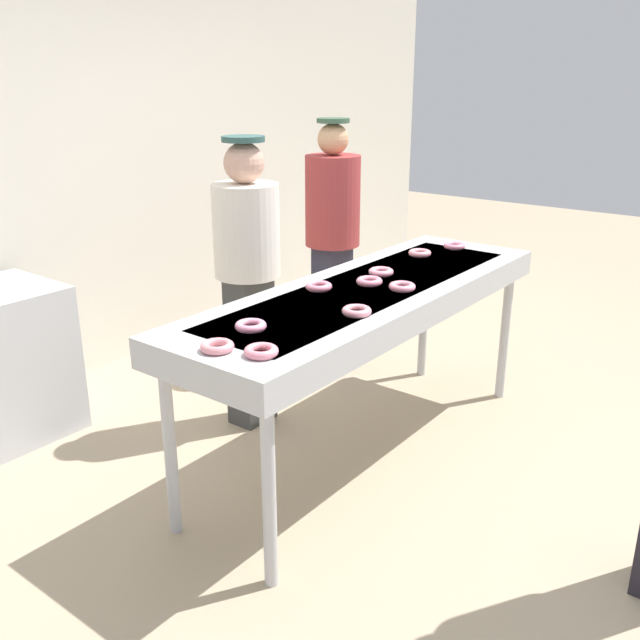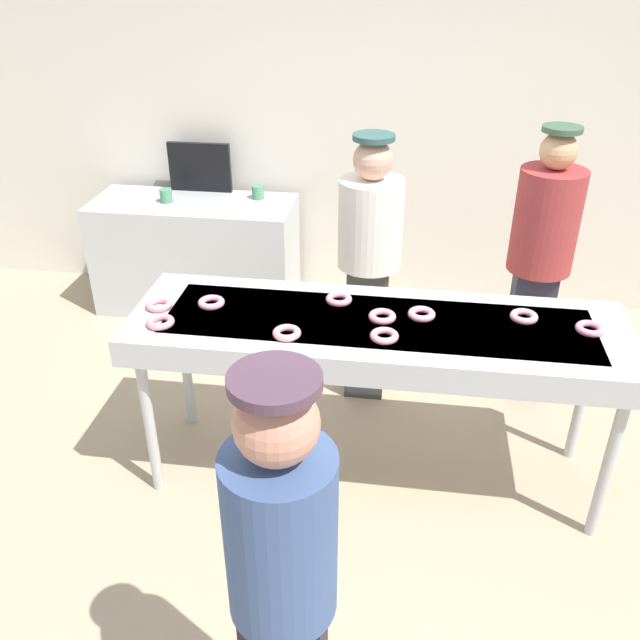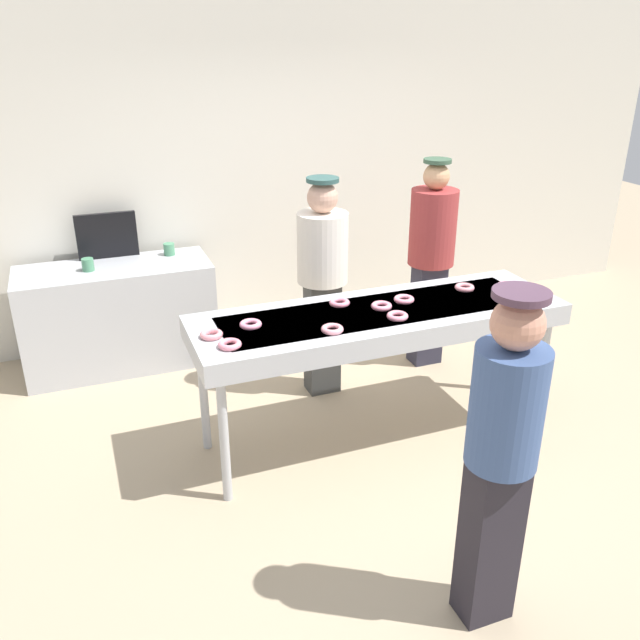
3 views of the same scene
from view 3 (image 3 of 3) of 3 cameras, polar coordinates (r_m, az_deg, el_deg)
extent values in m
plane|color=tan|center=(4.65, 4.73, -9.95)|extent=(16.00, 16.00, 0.00)
cube|color=silver|center=(6.04, -4.02, 12.80)|extent=(8.00, 0.12, 2.88)
cube|color=#B7BABF|center=(4.23, 5.12, 0.02)|extent=(2.41, 0.73, 0.14)
cube|color=slate|center=(4.22, 5.14, 0.37)|extent=(2.05, 0.51, 0.08)
cylinder|color=#B7BABF|center=(3.90, -8.25, -10.33)|extent=(0.06, 0.06, 0.81)
cylinder|color=#B7BABF|center=(4.79, 18.49, -4.57)|extent=(0.06, 0.06, 0.81)
cylinder|color=#B7BABF|center=(4.38, -10.01, -6.34)|extent=(0.06, 0.06, 0.81)
cylinder|color=#B7BABF|center=(5.19, 14.61, -1.84)|extent=(0.06, 0.06, 0.81)
torus|color=pink|center=(4.34, 7.26, 1.78)|extent=(0.15, 0.15, 0.03)
torus|color=pink|center=(4.22, 5.33, 1.21)|extent=(0.15, 0.15, 0.03)
torus|color=pink|center=(3.96, -6.00, -0.37)|extent=(0.18, 0.18, 0.03)
torus|color=pink|center=(3.88, 1.07, -0.80)|extent=(0.14, 0.14, 0.03)
torus|color=pink|center=(4.62, 12.36, 2.76)|extent=(0.18, 0.18, 0.03)
torus|color=pink|center=(4.08, 6.69, 0.34)|extent=(0.18, 0.18, 0.03)
torus|color=pink|center=(3.86, -9.35, -1.24)|extent=(0.16, 0.16, 0.03)
torus|color=pink|center=(4.26, 1.69, 1.51)|extent=(0.14, 0.14, 0.03)
torus|color=pink|center=(4.72, 15.82, 2.86)|extent=(0.14, 0.14, 0.03)
torus|color=pink|center=(3.72, -7.79, -2.10)|extent=(0.17, 0.17, 0.03)
cube|color=#3A3B3A|center=(5.00, 0.20, -1.47)|extent=(0.24, 0.18, 0.90)
cylinder|color=silver|center=(4.74, 0.21, 6.24)|extent=(0.37, 0.37, 0.51)
sphere|color=tan|center=(4.65, 0.22, 10.51)|extent=(0.22, 0.22, 0.22)
cylinder|color=#2D4E4B|center=(4.62, 0.22, 12.01)|extent=(0.23, 0.23, 0.03)
cube|color=#282838|center=(5.52, 9.20, 0.56)|extent=(0.24, 0.18, 0.87)
cylinder|color=#993333|center=(5.28, 9.71, 7.88)|extent=(0.37, 0.37, 0.59)
sphere|color=tan|center=(5.19, 10.01, 12.10)|extent=(0.20, 0.20, 0.20)
cylinder|color=#35533D|center=(5.17, 10.10, 13.37)|extent=(0.21, 0.21, 0.03)
cube|color=#232028|center=(3.28, 14.40, -17.91)|extent=(0.24, 0.18, 0.86)
cylinder|color=#3F598C|center=(2.87, 15.81, -7.28)|extent=(0.31, 0.31, 0.54)
sphere|color=tan|center=(2.70, 16.69, -0.33)|extent=(0.22, 0.22, 0.22)
cylinder|color=#53384A|center=(2.66, 16.99, 2.12)|extent=(0.23, 0.23, 0.03)
cube|color=#B7BABF|center=(5.65, -16.93, 0.31)|extent=(1.51, 0.62, 0.86)
cylinder|color=#4C8C66|center=(5.67, -12.88, 5.97)|extent=(0.09, 0.09, 0.10)
cylinder|color=#4C8C66|center=(5.46, -19.39, 4.53)|extent=(0.09, 0.09, 0.10)
cube|color=black|center=(5.70, -17.90, 6.95)|extent=(0.48, 0.04, 0.37)
camera|label=1|loc=(2.04, -51.27, -3.24)|focal=39.10mm
camera|label=2|loc=(1.98, 50.97, 14.22)|focal=37.37mm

